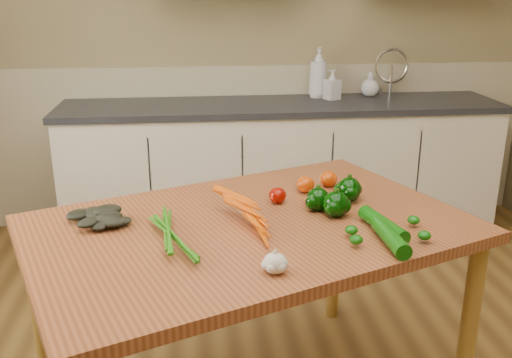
{
  "coord_description": "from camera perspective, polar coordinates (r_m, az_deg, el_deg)",
  "views": [
    {
      "loc": [
        -0.36,
        -1.42,
        1.62
      ],
      "look_at": [
        -0.13,
        0.69,
        0.89
      ],
      "focal_mm": 40.0,
      "sensor_mm": 36.0,
      "label": 1
    }
  ],
  "objects": [
    {
      "name": "zucchini_b",
      "position": [
        1.91,
        13.31,
        -5.71
      ],
      "size": [
        0.06,
        0.23,
        0.06
      ],
      "primitive_type": "cylinder",
      "rotation": [
        1.57,
        0.0,
        0.03
      ],
      "color": "#0A4707",
      "rests_on": "table"
    },
    {
      "name": "leafy_greens",
      "position": [
        2.08,
        -15.35,
        -2.97
      ],
      "size": [
        0.22,
        0.2,
        0.11
      ],
      "primitive_type": null,
      "color": "black",
      "rests_on": "table"
    },
    {
      "name": "tomato_b",
      "position": [
        2.33,
        4.96,
        -0.54
      ],
      "size": [
        0.07,
        0.07,
        0.07
      ],
      "primitive_type": "ellipsoid",
      "color": "#BB3804",
      "rests_on": "table"
    },
    {
      "name": "soap_bottle_b",
      "position": [
        3.84,
        7.64,
        9.34
      ],
      "size": [
        0.12,
        0.12,
        0.2
      ],
      "primitive_type": "imported",
      "rotation": [
        0.0,
        0.0,
        5.14
      ],
      "color": "silver",
      "rests_on": "counter_run"
    },
    {
      "name": "carrot_bunch",
      "position": [
        1.97,
        -3.27,
        -4.04
      ],
      "size": [
        0.34,
        0.31,
        0.08
      ],
      "primitive_type": null,
      "rotation": [
        0.0,
        0.0,
        0.38
      ],
      "color": "#E35605",
      "rests_on": "table"
    },
    {
      "name": "pepper_b",
      "position": [
        2.25,
        9.28,
        -1.05
      ],
      "size": [
        0.09,
        0.09,
        0.09
      ],
      "primitive_type": "sphere",
      "color": "black",
      "rests_on": "table"
    },
    {
      "name": "pepper_a",
      "position": [
        2.14,
        6.21,
        -2.04
      ],
      "size": [
        0.09,
        0.09,
        0.09
      ],
      "primitive_type": "sphere",
      "color": "black",
      "rests_on": "table"
    },
    {
      "name": "room",
      "position": [
        1.67,
        6.33,
        5.94
      ],
      "size": [
        4.04,
        5.04,
        2.64
      ],
      "color": "brown",
      "rests_on": "ground"
    },
    {
      "name": "table",
      "position": [
        2.07,
        -0.63,
        -6.75
      ],
      "size": [
        1.78,
        1.47,
        0.81
      ],
      "rotation": [
        0.0,
        0.0,
        0.38
      ],
      "color": "#974F2C",
      "rests_on": "ground"
    },
    {
      "name": "soap_bottle_a",
      "position": [
        3.89,
        6.26,
        10.54
      ],
      "size": [
        0.17,
        0.17,
        0.33
      ],
      "primitive_type": "imported",
      "rotation": [
        0.0,
        0.0,
        2.76
      ],
      "color": "silver",
      "rests_on": "counter_run"
    },
    {
      "name": "counter_run",
      "position": [
        3.83,
        2.61,
        1.15
      ],
      "size": [
        2.84,
        0.64,
        1.14
      ],
      "color": "beige",
      "rests_on": "ground"
    },
    {
      "name": "tomato_a",
      "position": [
        2.21,
        2.17,
        -1.65
      ],
      "size": [
        0.07,
        0.07,
        0.06
      ],
      "primitive_type": "ellipsoid",
      "color": "#8A0B02",
      "rests_on": "table"
    },
    {
      "name": "tomato_c",
      "position": [
        2.41,
        7.27,
        0.01
      ],
      "size": [
        0.07,
        0.07,
        0.07
      ],
      "primitive_type": "ellipsoid",
      "color": "#BB3804",
      "rests_on": "table"
    },
    {
      "name": "garlic_bulb",
      "position": [
        1.69,
        1.91,
        -8.41
      ],
      "size": [
        0.07,
        0.07,
        0.06
      ],
      "primitive_type": "ellipsoid",
      "color": "silver",
      "rests_on": "table"
    },
    {
      "name": "zucchini_a",
      "position": [
        2.0,
        12.6,
        -4.5
      ],
      "size": [
        0.11,
        0.25,
        0.05
      ],
      "primitive_type": "cylinder",
      "rotation": [
        1.57,
        0.0,
        0.25
      ],
      "color": "#0A4707",
      "rests_on": "table"
    },
    {
      "name": "pepper_c",
      "position": [
        2.09,
        7.96,
        -2.52
      ],
      "size": [
        0.09,
        0.09,
        0.09
      ],
      "primitive_type": "sphere",
      "color": "black",
      "rests_on": "table"
    },
    {
      "name": "soap_bottle_c",
      "position": [
        4.0,
        11.34,
        9.26
      ],
      "size": [
        0.13,
        0.13,
        0.16
      ],
      "primitive_type": "imported",
      "rotation": [
        0.0,
        0.0,
        3.17
      ],
      "color": "silver",
      "rests_on": "counter_run"
    }
  ]
}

